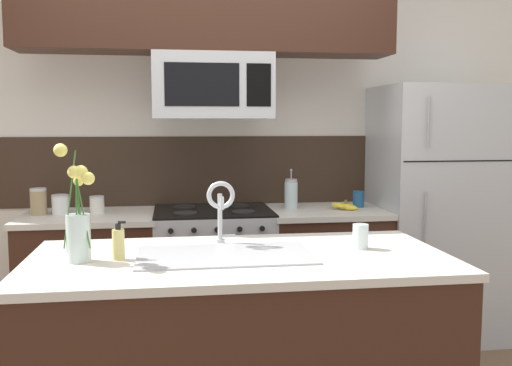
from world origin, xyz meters
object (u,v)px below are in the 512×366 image
(coffee_tin, at_px, (358,199))
(storage_jar_short, at_px, (97,205))
(storage_jar_medium, at_px, (60,204))
(french_press, at_px, (291,194))
(dish_soap_bottle, at_px, (118,244))
(flower_vase, at_px, (78,224))
(stove_range, at_px, (214,278))
(refrigerator, at_px, (435,212))
(storage_jar_tall, at_px, (38,202))
(banana_bunch, at_px, (346,206))
(sink_faucet, at_px, (221,204))
(spare_glass, at_px, (360,236))
(microwave, at_px, (212,87))

(coffee_tin, bearing_deg, storage_jar_short, -179.16)
(storage_jar_medium, height_order, french_press, french_press)
(dish_soap_bottle, bearing_deg, flower_vase, -173.66)
(stove_range, bearing_deg, refrigerator, 0.74)
(storage_jar_tall, bearing_deg, dish_soap_bottle, -64.72)
(refrigerator, xyz_separation_m, storage_jar_tall, (-2.64, 0.00, 0.13))
(refrigerator, height_order, dish_soap_bottle, refrigerator)
(banana_bunch, relative_size, french_press, 0.72)
(storage_jar_tall, distance_m, flower_vase, 1.37)
(coffee_tin, relative_size, sink_faucet, 0.36)
(storage_jar_medium, bearing_deg, french_press, 1.22)
(storage_jar_tall, height_order, storage_jar_medium, storage_jar_tall)
(banana_bunch, relative_size, flower_vase, 0.39)
(sink_faucet, xyz_separation_m, dish_soap_bottle, (-0.45, -0.22, -0.13))
(sink_faucet, height_order, flower_vase, flower_vase)
(refrigerator, distance_m, storage_jar_tall, 2.64)
(storage_jar_tall, xyz_separation_m, spare_glass, (1.68, -1.23, -0.03))
(banana_bunch, distance_m, french_press, 0.37)
(french_press, bearing_deg, storage_jar_short, -178.39)
(storage_jar_short, xyz_separation_m, dish_soap_bottle, (0.25, -1.28, 0.01))
(dish_soap_bottle, bearing_deg, refrigerator, 32.00)
(storage_jar_tall, distance_m, sink_faucet, 1.50)
(storage_jar_medium, relative_size, storage_jar_short, 1.11)
(storage_jar_short, distance_m, dish_soap_bottle, 1.30)
(stove_range, xyz_separation_m, french_press, (0.53, 0.06, 0.55))
(microwave, relative_size, storage_jar_short, 6.63)
(storage_jar_tall, height_order, storage_jar_short, storage_jar_tall)
(banana_bunch, xyz_separation_m, dish_soap_bottle, (-1.37, -1.19, 0.05))
(spare_glass, bearing_deg, coffee_tin, 71.84)
(stove_range, relative_size, spare_glass, 8.16)
(dish_soap_bottle, relative_size, flower_vase, 0.33)
(sink_faucet, relative_size, flower_vase, 0.62)
(sink_faucet, bearing_deg, spare_glass, -15.02)
(storage_jar_medium, bearing_deg, coffee_tin, 0.64)
(storage_jar_tall, relative_size, sink_faucet, 0.55)
(storage_jar_medium, distance_m, banana_bunch, 1.84)
(flower_vase, bearing_deg, microwave, 62.57)
(storage_jar_tall, bearing_deg, microwave, -2.41)
(spare_glass, bearing_deg, microwave, 116.60)
(banana_bunch, distance_m, coffee_tin, 0.17)
(storage_jar_tall, bearing_deg, coffee_tin, 0.69)
(stove_range, xyz_separation_m, storage_jar_short, (-0.74, 0.02, 0.50))
(stove_range, relative_size, microwave, 1.25)
(storage_jar_medium, relative_size, sink_faucet, 0.41)
(banana_bunch, xyz_separation_m, sink_faucet, (-0.91, -0.97, 0.18))
(dish_soap_bottle, bearing_deg, storage_jar_tall, 115.28)
(stove_range, xyz_separation_m, refrigerator, (1.55, 0.02, 0.40))
(refrigerator, bearing_deg, storage_jar_medium, 179.81)
(refrigerator, distance_m, spare_glass, 1.55)
(stove_range, distance_m, flower_vase, 1.55)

